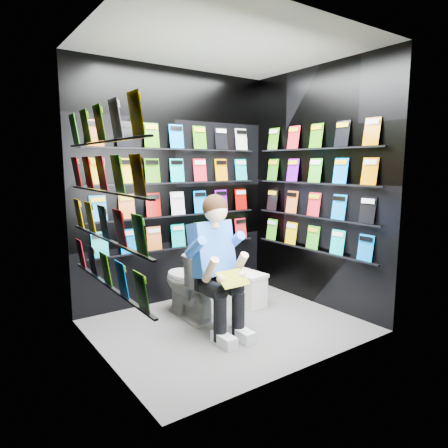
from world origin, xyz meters
TOP-DOWN VIEW (x-y plane):
  - floor at (0.00, 0.00)m, footprint 2.40×2.40m
  - ceiling at (0.00, 0.00)m, footprint 2.40×2.40m
  - wall_back at (0.00, 1.00)m, footprint 2.40×0.04m
  - wall_front at (0.00, -1.00)m, footprint 2.40×0.04m
  - wall_left at (-1.20, 0.00)m, footprint 0.04×2.00m
  - wall_right at (1.20, 0.00)m, footprint 0.04×2.00m
  - comics_back at (0.00, 0.97)m, footprint 2.10×0.06m
  - comics_left at (-1.17, 0.00)m, footprint 0.06×1.70m
  - comics_right at (1.17, 0.00)m, footprint 0.06×1.70m
  - toilet at (-0.17, 0.41)m, footprint 0.42×0.75m
  - longbox at (0.52, 0.38)m, footprint 0.29×0.47m
  - longbox_lid at (0.52, 0.38)m, footprint 0.31×0.49m
  - reader at (-0.17, 0.03)m, footprint 0.52×0.75m
  - held_comic at (-0.17, -0.32)m, footprint 0.27×0.16m

SIDE VIEW (x-z plane):
  - floor at x=0.00m, z-range 0.00..0.00m
  - longbox at x=0.52m, z-range 0.00..0.34m
  - longbox_lid at x=0.52m, z-range 0.34..0.37m
  - toilet at x=-0.17m, z-range 0.00..0.73m
  - held_comic at x=-0.17m, z-range 0.52..0.64m
  - reader at x=-0.17m, z-range 0.07..1.46m
  - wall_back at x=0.00m, z-range 0.00..2.60m
  - wall_front at x=0.00m, z-range 0.00..2.60m
  - wall_left at x=-1.20m, z-range 0.00..2.60m
  - wall_right at x=1.20m, z-range 0.00..2.60m
  - comics_back at x=0.00m, z-range 0.62..1.99m
  - comics_left at x=-1.17m, z-range 0.62..1.99m
  - comics_right at x=1.17m, z-range 0.62..1.99m
  - ceiling at x=0.00m, z-range 2.60..2.60m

